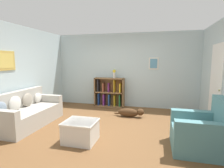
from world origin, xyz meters
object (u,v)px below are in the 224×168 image
Objects in this scene: coffee_table at (81,131)px; bookshelf at (109,92)px; dog at (130,112)px; recliner_chair at (203,133)px; couch at (27,113)px; vase at (114,73)px.

bookshelf is at bearing 93.36° from coffee_table.
recliner_chair is at bearing -45.75° from dog.
vase reaches higher than couch.
coffee_table is 1.97m from dog.
vase is (-0.74, 1.00, 1.07)m from dog.
recliner_chair reaches higher than couch.
couch is 2.80m from bookshelf.
bookshelf is at bearing 133.42° from recliner_chair.
bookshelf is 1.63× the size of coffee_table.
dog is (-1.56, 1.60, -0.22)m from recliner_chair.
recliner_chair is at bearing 5.20° from coffee_table.
couch is 4.06m from recliner_chair.
vase reaches higher than coffee_table.
dog is at bearing -53.60° from vase.
vase is at bearing 126.40° from dog.
recliner_chair is 1.51× the size of coffee_table.
couch is 1.85× the size of recliner_chair.
bookshelf reaches higher than dog.
bookshelf is 0.72m from vase.
recliner_chair is at bearing -4.46° from couch.
coffee_table is (0.17, -2.84, -0.27)m from bookshelf.
recliner_chair is 2.25m from dog.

